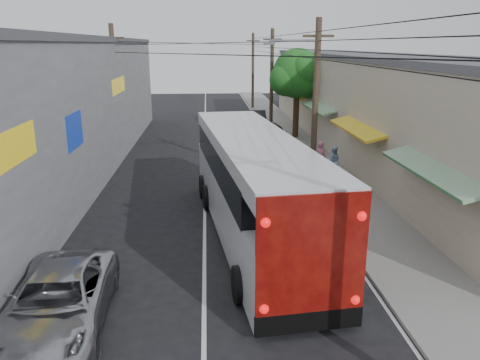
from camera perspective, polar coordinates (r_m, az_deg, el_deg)
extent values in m
cube|color=slate|center=(29.94, 8.27, 2.96)|extent=(3.00, 80.00, 0.12)
cube|color=#BCAB95|center=(32.56, 15.59, 8.86)|extent=(6.00, 40.00, 6.00)
cube|color=#4C4C51|center=(32.34, 16.02, 14.30)|extent=(6.20, 40.00, 0.30)
cube|color=#176829|center=(16.78, 22.73, 1.33)|extent=(1.39, 6.00, 0.46)
cube|color=orange|center=(24.02, 14.35, 6.26)|extent=(1.39, 6.00, 0.46)
cube|color=#176829|center=(31.63, 9.87, 8.82)|extent=(1.39, 6.00, 0.46)
cube|color=orange|center=(39.40, 7.11, 10.36)|extent=(1.39, 6.00, 0.46)
cube|color=#176829|center=(47.24, 5.24, 11.37)|extent=(1.39, 6.00, 0.46)
cube|color=gray|center=(28.06, -22.26, 8.18)|extent=(7.00, 36.00, 7.00)
cube|color=#4C4C51|center=(27.86, -23.08, 15.51)|extent=(7.20, 36.00, 0.30)
cube|color=yellow|center=(13.78, -26.31, 3.45)|extent=(0.12, 3.50, 1.00)
cube|color=#1433A5|center=(19.47, -19.66, 5.68)|extent=(0.12, 2.20, 1.40)
cube|color=yellow|center=(29.04, -14.68, 11.08)|extent=(0.12, 4.00, 0.90)
cylinder|color=#473828|center=(22.23, 9.15, 8.66)|extent=(0.28, 0.28, 8.00)
cube|color=#473828|center=(22.05, 9.54, 16.93)|extent=(1.40, 0.12, 0.12)
cylinder|color=#473828|center=(36.93, 3.87, 11.77)|extent=(0.28, 0.28, 8.00)
cube|color=#473828|center=(36.82, 3.97, 16.74)|extent=(1.40, 0.12, 0.12)
cylinder|color=#473828|center=(51.79, 1.58, 13.07)|extent=(0.28, 0.28, 8.00)
cube|color=#473828|center=(51.72, 1.60, 16.62)|extent=(1.40, 0.12, 0.12)
cylinder|color=#473828|center=(29.12, -14.90, 10.08)|extent=(0.28, 0.28, 8.00)
cube|color=#473828|center=(28.98, -15.37, 16.37)|extent=(1.40, 0.12, 0.12)
cylinder|color=#59595E|center=(21.83, 6.58, 16.52)|extent=(2.20, 0.10, 0.10)
cube|color=#59595E|center=(21.66, 3.59, 16.33)|extent=(0.50, 0.18, 0.12)
cylinder|color=#3F2B19|center=(35.43, 6.84, 8.25)|extent=(0.44, 0.44, 4.00)
sphere|color=#194E15|center=(35.16, 7.00, 12.77)|extent=(3.60, 3.60, 3.60)
sphere|color=#194E15|center=(35.99, 8.38, 11.84)|extent=(2.60, 2.60, 2.60)
sphere|color=#194E15|center=(34.63, 5.61, 12.10)|extent=(2.40, 2.40, 2.40)
sphere|color=#194E15|center=(34.24, 8.02, 13.32)|extent=(2.20, 2.20, 2.20)
sphere|color=#194E15|center=(35.98, 6.25, 13.19)|extent=(2.00, 2.00, 2.00)
cube|color=silver|center=(17.07, 1.65, -3.00)|extent=(4.08, 13.05, 2.03)
cube|color=black|center=(17.15, 1.31, 2.31)|extent=(3.87, 10.92, 1.07)
cube|color=silver|center=(16.47, 1.71, 4.40)|extent=(4.08, 13.05, 0.53)
cube|color=maroon|center=(10.99, 8.77, -9.38)|extent=(2.64, 0.38, 3.10)
cube|color=black|center=(11.79, 8.41, -16.66)|extent=(2.67, 0.40, 0.53)
sphere|color=red|center=(11.23, 2.93, -15.41)|extent=(0.24, 0.24, 0.24)
sphere|color=red|center=(11.89, 13.85, -13.97)|extent=(0.24, 0.24, 0.24)
sphere|color=red|center=(10.28, 3.11, -5.21)|extent=(0.24, 0.24, 0.24)
sphere|color=red|center=(10.99, 14.60, -4.27)|extent=(0.24, 0.24, 0.24)
cylinder|color=black|center=(13.08, -0.06, -12.64)|extent=(0.44, 1.10, 1.07)
cylinder|color=black|center=(13.76, 11.18, -11.43)|extent=(0.44, 1.10, 1.07)
cylinder|color=black|center=(20.10, -4.01, -2.13)|extent=(0.44, 1.10, 1.07)
cylinder|color=black|center=(20.54, 3.42, -1.70)|extent=(0.44, 1.10, 1.07)
cylinder|color=black|center=(21.62, -4.50, -0.81)|extent=(0.44, 1.10, 1.07)
cylinder|color=black|center=(22.03, 2.43, -0.44)|extent=(0.44, 1.10, 1.07)
imported|color=#B0B0B7|center=(12.78, -21.27, -13.63)|extent=(2.63, 5.31, 1.45)
imported|color=gray|center=(26.86, 5.55, 3.01)|extent=(2.20, 5.16, 1.48)
imported|color=#28282D|center=(32.64, 3.84, 5.54)|extent=(2.53, 4.99, 1.63)
imported|color=black|center=(41.38, 2.16, 7.58)|extent=(1.44, 3.88, 1.27)
imported|color=#BF6585|center=(25.06, 9.70, 2.61)|extent=(0.77, 0.61, 1.85)
imported|color=#97B6DC|center=(25.08, 11.31, 2.23)|extent=(0.93, 0.82, 1.60)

